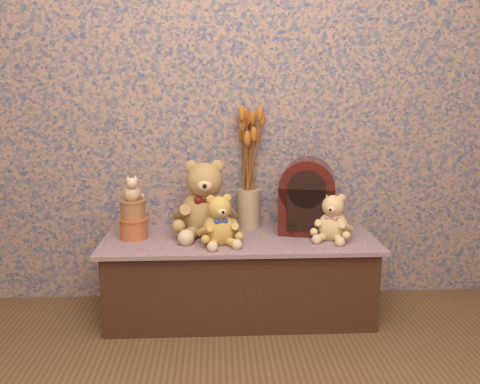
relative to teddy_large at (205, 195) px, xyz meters
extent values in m
cube|color=#3A4D78|center=(0.17, 0.19, 0.69)|extent=(3.00, 0.10, 2.60)
cube|color=navy|center=(0.17, -0.07, -0.41)|extent=(1.34, 0.53, 0.41)
cylinder|color=tan|center=(0.23, 0.12, -0.10)|extent=(0.14, 0.14, 0.20)
cylinder|color=#D0813D|center=(-0.35, -0.05, -0.15)|extent=(0.15, 0.15, 0.10)
cylinder|color=tan|center=(-0.35, -0.05, -0.06)|extent=(0.15, 0.15, 0.09)
camera|label=1|loc=(0.06, -2.42, 0.52)|focal=37.14mm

